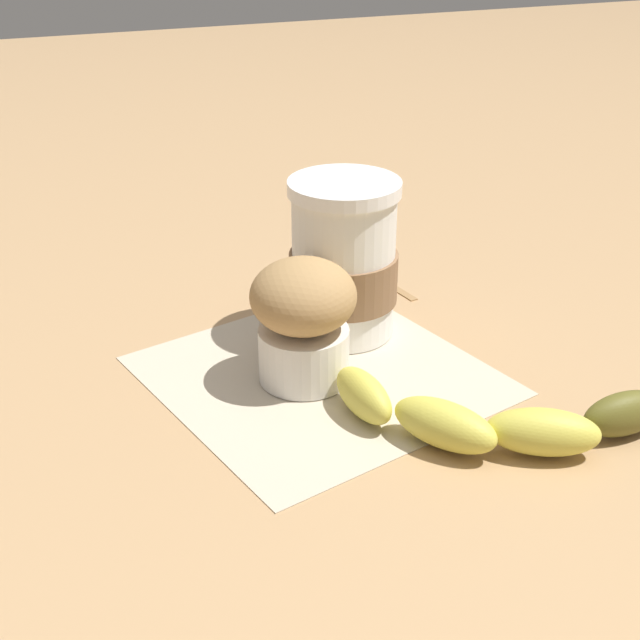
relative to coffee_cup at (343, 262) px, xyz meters
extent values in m
plane|color=tan|center=(0.06, -0.04, -0.06)|extent=(3.00, 3.00, 0.00)
cube|color=beige|center=(0.06, -0.04, -0.06)|extent=(0.27, 0.27, 0.00)
cylinder|color=white|center=(0.00, 0.00, 0.00)|extent=(0.08, 0.08, 0.11)
cylinder|color=white|center=(0.00, 0.00, 0.06)|extent=(0.08, 0.08, 0.01)
cylinder|color=#846042|center=(0.00, 0.00, -0.01)|extent=(0.08, 0.08, 0.04)
cylinder|color=white|center=(0.05, -0.05, -0.04)|extent=(0.06, 0.06, 0.04)
ellipsoid|color=#AD8451|center=(0.05, -0.05, 0.01)|extent=(0.07, 0.07, 0.05)
ellipsoid|color=#D6CC4C|center=(0.12, -0.03, -0.04)|extent=(0.06, 0.03, 0.03)
ellipsoid|color=#D6CC4C|center=(0.17, 0.00, -0.04)|extent=(0.08, 0.07, 0.03)
ellipsoid|color=#D6CC4C|center=(0.20, 0.06, -0.04)|extent=(0.06, 0.08, 0.03)
ellipsoid|color=brown|center=(0.20, 0.12, -0.04)|extent=(0.03, 0.06, 0.03)
cube|color=#9E7547|center=(-0.08, 0.07, -0.06)|extent=(0.11, 0.03, 0.00)
camera|label=1|loc=(0.58, -0.24, 0.27)|focal=50.00mm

